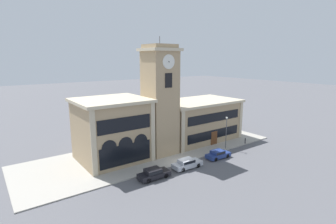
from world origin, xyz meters
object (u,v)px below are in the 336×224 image
object	(u,v)px
parked_car_near	(154,173)
street_lamp	(226,128)
bollard	(245,141)
parked_car_far	(218,154)
parked_car_mid	(187,163)

from	to	relation	value
parked_car_near	street_lamp	bearing A→B (deg)	9.41
parked_car_near	bollard	bearing A→B (deg)	6.75
parked_car_far	street_lamp	distance (m)	5.75
parked_car_mid	street_lamp	distance (m)	11.39
parked_car_mid	bollard	distance (m)	15.79
parked_car_far	bollard	xyz separation A→B (m)	(9.22, 1.83, -0.01)
parked_car_far	street_lamp	world-z (taller)	street_lamp
street_lamp	bollard	distance (m)	5.91
parked_car_mid	street_lamp	xyz separation A→B (m)	(10.72, 2.18, 3.15)
parked_car_far	bollard	distance (m)	9.40
bollard	parked_car_near	bearing A→B (deg)	-175.12
parked_car_far	street_lamp	size ratio (longest dim) A/B	0.75
street_lamp	parked_car_mid	bearing A→B (deg)	-168.50
parked_car_near	parked_car_far	size ratio (longest dim) A/B	1.04
parked_car_near	street_lamp	size ratio (longest dim) A/B	0.78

